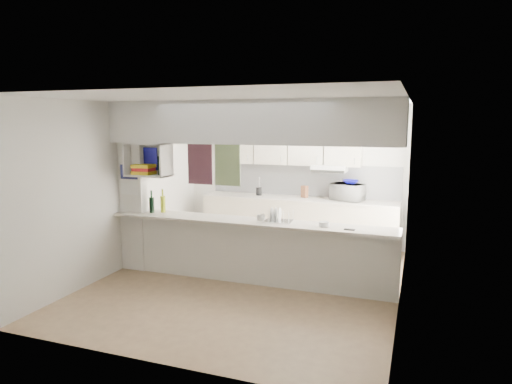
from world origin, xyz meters
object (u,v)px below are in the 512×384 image
at_px(bowl, 351,182).
at_px(wine_bottles, 157,204).
at_px(dish_rack, 278,216).
at_px(microwave, 348,192).

height_order(bowl, wine_bottles, bowl).
height_order(bowl, dish_rack, bowl).
bearing_deg(microwave, dish_rack, 92.56).
bearing_deg(microwave, wine_bottles, 58.72).
bearing_deg(microwave, bowl, -138.18).
xyz_separation_m(bowl, wine_bottles, (-2.64, -2.11, -0.20)).
relative_size(dish_rack, wine_bottles, 1.10).
bearing_deg(dish_rack, wine_bottles, 176.88).
height_order(microwave, dish_rack, microwave).
relative_size(bowl, dish_rack, 0.69).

